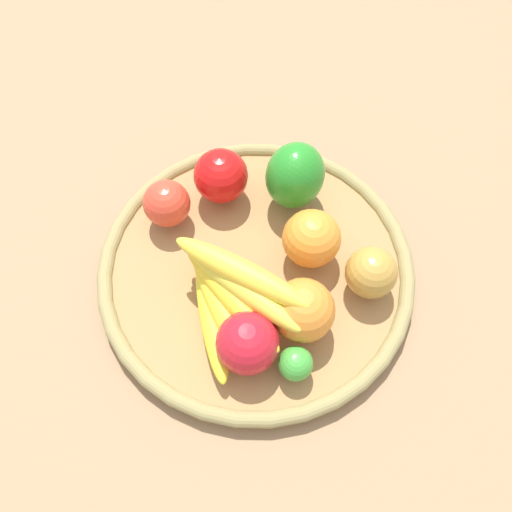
# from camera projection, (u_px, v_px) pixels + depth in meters

# --- Properties ---
(ground_plane) EXTENTS (2.40, 2.40, 0.00)m
(ground_plane) POSITION_uv_depth(u_px,v_px,m) (256.00, 274.00, 0.75)
(ground_plane) COLOR #947351
(ground_plane) RESTS_ON ground
(basket) EXTENTS (0.43, 0.43, 0.03)m
(basket) POSITION_uv_depth(u_px,v_px,m) (256.00, 269.00, 0.74)
(basket) COLOR #A57A4A
(basket) RESTS_ON ground_plane
(orange_0) EXTENTS (0.08, 0.08, 0.08)m
(orange_0) POSITION_uv_depth(u_px,v_px,m) (303.00, 310.00, 0.65)
(orange_0) COLOR orange
(orange_0) RESTS_ON basket
(banana_bunch) EXTENTS (0.18, 0.19, 0.09)m
(banana_bunch) POSITION_uv_depth(u_px,v_px,m) (228.00, 294.00, 0.65)
(banana_bunch) COLOR yellow
(banana_bunch) RESTS_ON basket
(bell_pepper) EXTENTS (0.11, 0.10, 0.10)m
(bell_pepper) POSITION_uv_depth(u_px,v_px,m) (295.00, 176.00, 0.73)
(bell_pepper) COLOR #268925
(bell_pepper) RESTS_ON basket
(lime_0) EXTENTS (0.06, 0.06, 0.04)m
(lime_0) POSITION_uv_depth(u_px,v_px,m) (296.00, 363.00, 0.64)
(lime_0) COLOR green
(lime_0) RESTS_ON basket
(apple_2) EXTENTS (0.11, 0.11, 0.08)m
(apple_2) POSITION_uv_depth(u_px,v_px,m) (221.00, 176.00, 0.75)
(apple_2) COLOR red
(apple_2) RESTS_ON basket
(orange_1) EXTENTS (0.10, 0.10, 0.08)m
(orange_1) POSITION_uv_depth(u_px,v_px,m) (311.00, 239.00, 0.70)
(orange_1) COLOR orange
(orange_1) RESTS_ON basket
(apple_0) EXTENTS (0.11, 0.11, 0.08)m
(apple_0) POSITION_uv_depth(u_px,v_px,m) (248.00, 343.00, 0.63)
(apple_0) COLOR red
(apple_0) RESTS_ON basket
(apple_1) EXTENTS (0.09, 0.09, 0.07)m
(apple_1) POSITION_uv_depth(u_px,v_px,m) (371.00, 273.00, 0.68)
(apple_1) COLOR #B78A39
(apple_1) RESTS_ON basket
(apple_3) EXTENTS (0.07, 0.07, 0.06)m
(apple_3) POSITION_uv_depth(u_px,v_px,m) (167.00, 203.00, 0.73)
(apple_3) COLOR red
(apple_3) RESTS_ON basket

